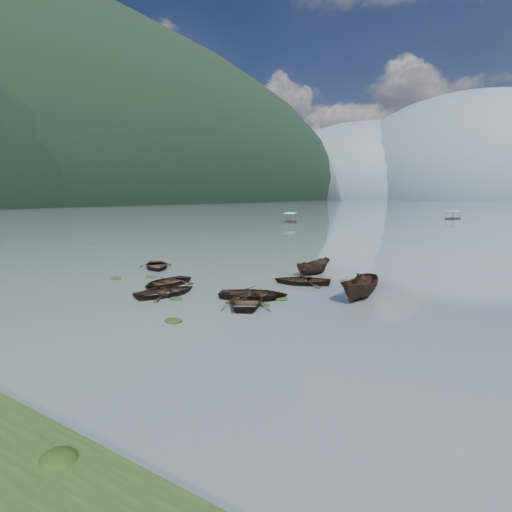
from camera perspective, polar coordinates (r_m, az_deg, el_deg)
The scene contains 22 objects.
ground_plane at distance 26.73m, azimuth -14.15°, elevation -7.50°, with size 2400.00×2400.00×0.00m, color #4F5A63.
left_ridge_far at distance 566.10m, azimuth -29.35°, elevation 6.77°, with size 560.00×1400.00×380.00m, color black.
haze_mtn_a at distance 958.93m, azimuth 15.92°, elevation 7.84°, with size 520.00×520.00×280.00m, color #475666.
haze_mtn_b at distance 920.86m, azimuth 28.00°, elevation 7.15°, with size 520.00×520.00×340.00m, color #475666.
rowboat_0 at distance 33.59m, azimuth -12.70°, elevation -4.15°, with size 3.32×4.64×0.96m, color black.
rowboat_1 at distance 30.37m, azimuth -12.75°, elevation -5.51°, with size 3.28×4.59×0.95m, color black.
rowboat_3 at distance 27.25m, azimuth -1.25°, elevation -6.92°, with size 3.33×4.66×0.97m, color black.
rowboat_4 at distance 28.71m, azimuth -0.34°, elevation -6.11°, with size 3.52×4.92×1.02m, color black.
rowboat_5 at distance 29.55m, azimuth 14.61°, elevation -5.97°, with size 1.84×4.89×1.89m, color black.
rowboat_6 at distance 41.61m, azimuth -14.00°, elevation -1.75°, with size 3.33×4.67×0.97m, color black.
rowboat_7 at distance 33.65m, azimuth 6.56°, elevation -3.97°, with size 3.36×4.71×0.98m, color black.
rowboat_8 at distance 37.72m, azimuth 8.16°, elevation -2.63°, with size 1.59×4.23×1.63m, color black.
weed_clump_0 at distance 37.50m, azimuth -19.43°, elevation -3.11°, with size 1.06×0.86×0.23m, color black.
weed_clump_1 at distance 29.06m, azimuth -11.35°, elevation -6.10°, with size 1.02×0.82×0.22m, color black.
weed_clump_2 at distance 24.17m, azimuth -11.73°, elevation -9.15°, with size 1.13×0.91×0.25m, color black.
weed_clump_3 at distance 26.97m, azimuth 1.19°, elevation -7.09°, with size 0.86×0.73×0.19m, color black.
weed_clump_4 at distance 28.61m, azimuth 3.35°, elevation -6.18°, with size 1.33×1.06×0.28m, color black.
weed_clump_5 at distance 37.29m, azimuth -14.84°, elevation -2.97°, with size 1.09×0.88×0.23m, color black.
weed_clump_6 at distance 32.64m, azimuth -9.77°, elevation -4.43°, with size 0.90×0.75×0.19m, color black.
weed_clump_7 at distance 33.78m, azimuth 6.33°, elevation -3.92°, with size 1.11×0.89×0.24m, color black.
pontoon_left at distance 109.80m, azimuth 4.92°, elevation 4.76°, with size 2.81×6.73×2.58m, color black, non-canonical shape.
pontoon_centre at distance 141.36m, azimuth 26.28°, elevation 4.76°, with size 2.69×6.45×2.47m, color black, non-canonical shape.
Camera 1 is at (18.89, -17.45, 7.29)m, focal length 28.00 mm.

